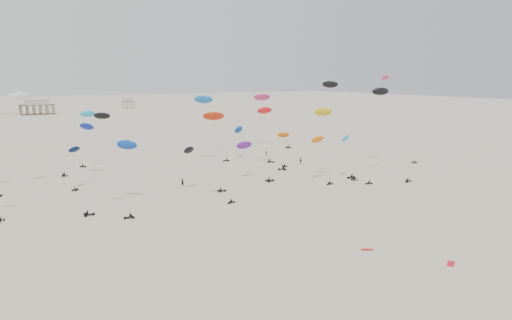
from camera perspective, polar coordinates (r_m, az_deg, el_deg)
ground_plane at (r=214.44m, az=-15.66°, el=2.48°), size 900.00×900.00×0.00m
pavilion_main at (r=358.97m, az=-23.73°, el=5.47°), size 21.00×13.00×9.80m
pavilion_small at (r=403.10m, az=-14.36°, el=6.26°), size 9.00×7.00×8.00m
rig_1 at (r=140.69m, az=3.18°, el=1.88°), size 3.69×3.19×9.82m
rig_2 at (r=127.68m, az=9.28°, el=5.00°), size 4.94×9.67×24.29m
rig_4 at (r=151.15m, az=-18.78°, el=3.90°), size 6.38×7.12×15.64m
rig_5 at (r=120.11m, az=-20.02°, el=-0.01°), size 3.86×5.89×9.79m
rig_6 at (r=153.30m, az=-1.35°, el=2.87°), size 7.84×15.74×14.70m
rig_7 at (r=112.61m, az=-6.47°, el=-0.34°), size 7.56×9.00×11.20m
rig_8 at (r=136.88m, az=-19.28°, el=2.58°), size 9.55×5.33×13.81m
rig_9 at (r=126.76m, az=10.76°, el=1.34°), size 4.62×12.87×13.51m
rig_10 at (r=125.58m, az=7.78°, el=4.38°), size 8.27×11.33×18.56m
rig_11 at (r=98.58m, az=-17.82°, el=0.12°), size 7.49×7.52×18.72m
rig_12 at (r=132.37m, az=15.42°, el=5.12°), size 8.59×16.34×27.97m
rig_13 at (r=102.94m, az=-4.60°, el=3.63°), size 4.82×8.49×18.39m
rig_14 at (r=123.82m, az=-0.67°, el=0.78°), size 6.38×9.40×10.60m
rig_15 at (r=182.17m, az=1.03°, el=6.56°), size 7.95×14.84×20.55m
rig_16 at (r=127.67m, az=-25.67°, el=5.27°), size 9.97×13.77×23.38m
rig_17 at (r=104.10m, az=-14.51°, el=0.47°), size 7.63×17.82×18.40m
rig_18 at (r=152.44m, az=14.45°, el=6.74°), size 9.97×10.73×22.81m
rig_19 at (r=151.78m, az=-5.78°, el=6.28°), size 7.97×9.95×20.01m
rig_20 at (r=142.74m, az=1.45°, el=4.20°), size 5.58×14.21×18.44m
rig_21 at (r=123.86m, az=8.03°, el=1.33°), size 10.78×8.77×12.37m
spectator_0 at (r=117.49m, az=-8.39°, el=-3.01°), size 0.95×0.93×2.17m
spectator_1 at (r=146.51m, az=5.16°, el=-0.41°), size 1.03×0.61×2.08m
spectator_3 at (r=160.47m, az=1.18°, el=0.51°), size 0.72×0.52×1.88m
grounded_kite_a at (r=74.95m, az=21.37°, el=-11.00°), size 2.34×1.93×0.08m
grounded_kite_b at (r=77.01m, az=12.58°, el=-9.99°), size 1.90×1.55×0.07m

